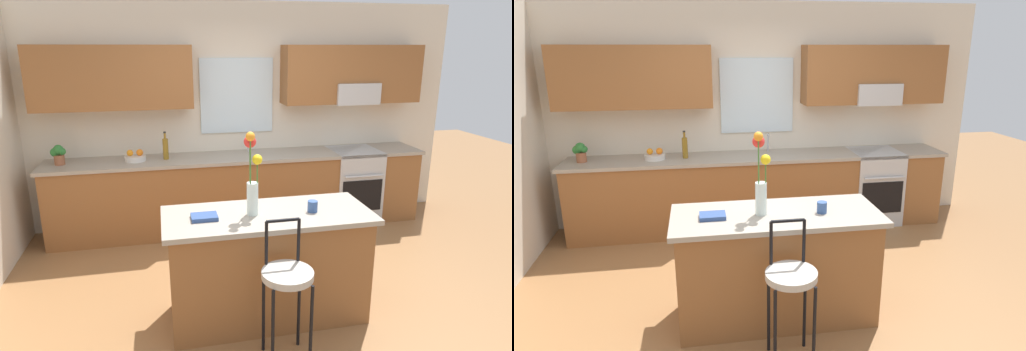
# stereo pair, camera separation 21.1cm
# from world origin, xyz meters

# --- Properties ---
(ground_plane) EXTENTS (14.00, 14.00, 0.00)m
(ground_plane) POSITION_xyz_m (0.00, 0.00, 0.00)
(ground_plane) COLOR olive
(back_wall_assembly) EXTENTS (5.60, 0.50, 2.70)m
(back_wall_assembly) POSITION_xyz_m (0.03, 1.98, 1.51)
(back_wall_assembly) COLOR beige
(back_wall_assembly) RESTS_ON ground
(counter_run) EXTENTS (4.56, 0.64, 0.92)m
(counter_run) POSITION_xyz_m (0.00, 1.70, 0.47)
(counter_run) COLOR brown
(counter_run) RESTS_ON ground
(sink_faucet) EXTENTS (0.02, 0.13, 0.23)m
(sink_faucet) POSITION_xyz_m (0.11, 1.84, 1.06)
(sink_faucet) COLOR #B7BABC
(sink_faucet) RESTS_ON counter_run
(oven_range) EXTENTS (0.60, 0.64, 0.92)m
(oven_range) POSITION_xyz_m (1.46, 1.68, 0.46)
(oven_range) COLOR #B7BABC
(oven_range) RESTS_ON ground
(kitchen_island) EXTENTS (1.65, 0.69, 0.92)m
(kitchen_island) POSITION_xyz_m (-0.15, -0.22, 0.46)
(kitchen_island) COLOR brown
(kitchen_island) RESTS_ON ground
(bar_stool_near) EXTENTS (0.36, 0.36, 1.04)m
(bar_stool_near) POSITION_xyz_m (-0.15, -0.78, 0.64)
(bar_stool_near) COLOR black
(bar_stool_near) RESTS_ON ground
(flower_vase) EXTENTS (0.13, 0.14, 0.66)m
(flower_vase) POSITION_xyz_m (-0.28, -0.23, 1.24)
(flower_vase) COLOR silver
(flower_vase) RESTS_ON kitchen_island
(mug_ceramic) EXTENTS (0.08, 0.08, 0.09)m
(mug_ceramic) POSITION_xyz_m (0.20, -0.27, 0.97)
(mug_ceramic) COLOR #33518C
(mug_ceramic) RESTS_ON kitchen_island
(cookbook) EXTENTS (0.20, 0.15, 0.03)m
(cookbook) POSITION_xyz_m (-0.65, -0.24, 0.94)
(cookbook) COLOR navy
(cookbook) RESTS_ON kitchen_island
(fruit_bowl_oranges) EXTENTS (0.24, 0.24, 0.13)m
(fruit_bowl_oranges) POSITION_xyz_m (-1.24, 1.70, 0.96)
(fruit_bowl_oranges) COLOR silver
(fruit_bowl_oranges) RESTS_ON counter_run
(bottle_olive_oil) EXTENTS (0.06, 0.06, 0.32)m
(bottle_olive_oil) POSITION_xyz_m (-0.89, 1.70, 1.05)
(bottle_olive_oil) COLOR olive
(bottle_olive_oil) RESTS_ON counter_run
(potted_plant_small) EXTENTS (0.17, 0.11, 0.22)m
(potted_plant_small) POSITION_xyz_m (-2.06, 1.70, 1.04)
(potted_plant_small) COLOR #9E5B3D
(potted_plant_small) RESTS_ON counter_run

